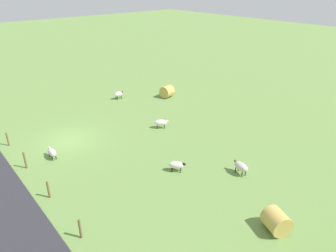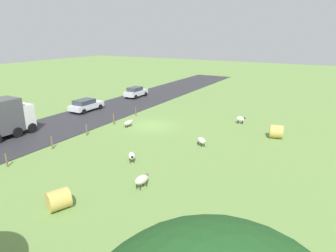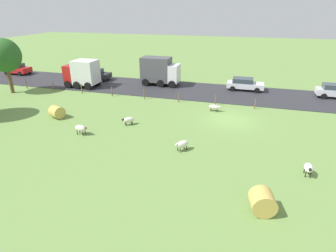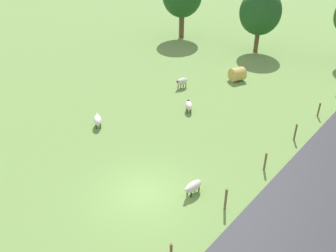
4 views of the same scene
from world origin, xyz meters
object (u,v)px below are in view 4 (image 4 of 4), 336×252
object	(u,v)px
sheep_1	(189,105)
sheep_4	(193,186)
sheep_3	(182,81)
hay_bale_1	(237,74)
sheep_0	(98,120)
tree_1	(260,12)

from	to	relation	value
sheep_1	sheep_4	bearing A→B (deg)	-51.13
sheep_3	hay_bale_1	xyz separation A→B (m)	(2.69, 4.25, 0.01)
sheep_0	hay_bale_1	size ratio (longest dim) A/B	1.01
sheep_0	hay_bale_1	distance (m)	13.23
hay_bale_1	tree_1	xyz separation A→B (m)	(-2.52, 8.02, 3.48)
hay_bale_1	tree_1	size ratio (longest dim) A/B	0.18
hay_bale_1	sheep_1	bearing A→B (deg)	-87.84
sheep_1	hay_bale_1	bearing A→B (deg)	92.16
sheep_3	sheep_4	distance (m)	13.06
sheep_1	sheep_4	size ratio (longest dim) A/B	0.89
sheep_1	sheep_4	xyz separation A→B (m)	(5.59, -6.94, -0.02)
sheep_3	sheep_1	bearing A→B (deg)	-44.69
sheep_0	sheep_3	xyz separation A→B (m)	(0.37, 8.62, 0.05)
hay_bale_1	sheep_3	bearing A→B (deg)	-122.27
tree_1	hay_bale_1	bearing A→B (deg)	-72.57
sheep_1	hay_bale_1	distance (m)	7.18
sheep_4	hay_bale_1	world-z (taller)	hay_bale_1
hay_bale_1	tree_1	distance (m)	9.09
sheep_0	sheep_4	world-z (taller)	sheep_0
sheep_1	tree_1	size ratio (longest dim) A/B	0.17
sheep_1	hay_bale_1	size ratio (longest dim) A/B	0.95
sheep_1	tree_1	xyz separation A→B (m)	(-2.79, 15.20, 3.58)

